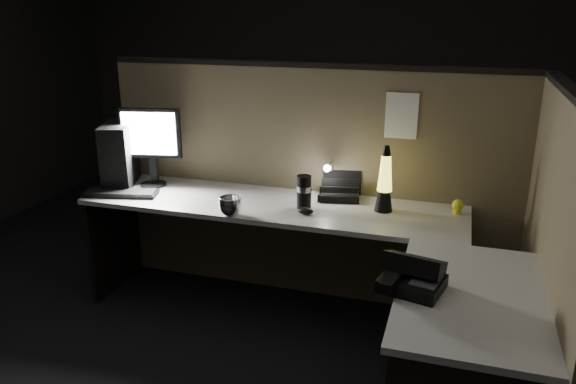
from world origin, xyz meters
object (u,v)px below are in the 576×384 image
(keyboard, at_px, (121,193))
(monitor, at_px, (151,139))
(desk_phone, at_px, (411,275))
(lava_lamp, at_px, (385,184))
(pc_tower, at_px, (119,154))

(keyboard, bearing_deg, monitor, 55.65)
(keyboard, relative_size, desk_phone, 1.54)
(monitor, height_order, lava_lamp, monitor)
(lava_lamp, bearing_deg, pc_tower, -179.82)
(pc_tower, bearing_deg, lava_lamp, -20.50)
(keyboard, height_order, desk_phone, desk_phone)
(desk_phone, bearing_deg, pc_tower, 169.09)
(monitor, relative_size, desk_phone, 1.74)
(pc_tower, xyz_separation_m, lava_lamp, (1.73, 0.01, -0.04))
(desk_phone, bearing_deg, lava_lamp, 118.57)
(keyboard, bearing_deg, pc_tower, 106.97)
(monitor, height_order, desk_phone, monitor)
(keyboard, xyz_separation_m, desk_phone, (1.85, -0.68, 0.05))
(pc_tower, distance_m, monitor, 0.24)
(keyboard, distance_m, desk_phone, 1.97)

